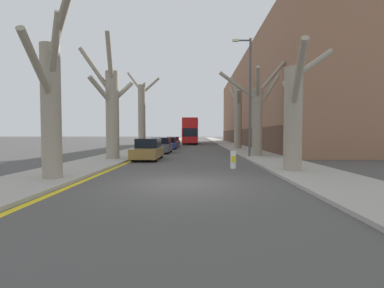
{
  "coord_description": "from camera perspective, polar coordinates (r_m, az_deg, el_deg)",
  "views": [
    {
      "loc": [
        0.58,
        -9.24,
        1.82
      ],
      "look_at": [
        -0.29,
        30.97,
        0.2
      ],
      "focal_mm": 24.0,
      "sensor_mm": 36.0,
      "label": 1
    }
  ],
  "objects": [
    {
      "name": "ground_plane",
      "position": [
        9.43,
        -2.34,
        -8.82
      ],
      "size": [
        300.0,
        300.0,
        0.0
      ],
      "primitive_type": "plane",
      "color": "#4C4947"
    },
    {
      "name": "sidewalk_left",
      "position": [
        59.59,
        -4.75,
        0.61
      ],
      "size": [
        3.31,
        120.0,
        0.12
      ],
      "primitive_type": "cube",
      "color": "#A39E93",
      "rests_on": "ground"
    },
    {
      "name": "sidewalk_right",
      "position": [
        59.48,
        6.13,
        0.6
      ],
      "size": [
        3.31,
        120.0,
        0.12
      ],
      "primitive_type": "cube",
      "color": "#A39E93",
      "rests_on": "ground"
    },
    {
      "name": "building_facade_right",
      "position": [
        44.12,
        16.81,
        8.44
      ],
      "size": [
        10.08,
        48.6,
        13.24
      ],
      "color": "#93664C",
      "rests_on": "ground"
    },
    {
      "name": "kerb_line_stripe",
      "position": [
        59.43,
        -2.99,
        0.55
      ],
      "size": [
        0.24,
        120.0,
        0.01
      ],
      "primitive_type": "cube",
      "color": "yellow",
      "rests_on": "ground"
    },
    {
      "name": "street_tree_left_0",
      "position": [
        11.11,
        -28.81,
        8.08
      ],
      "size": [
        2.44,
        2.87,
        6.58
      ],
      "color": "gray",
      "rests_on": "ground"
    },
    {
      "name": "street_tree_left_1",
      "position": [
        18.46,
        -17.49,
        7.53
      ],
      "size": [
        3.39,
        3.2,
        8.22
      ],
      "color": "gray",
      "rests_on": "ground"
    },
    {
      "name": "street_tree_left_2",
      "position": [
        26.83,
        -11.09,
        6.59
      ],
      "size": [
        3.64,
        2.35,
        8.47
      ],
      "color": "gray",
      "rests_on": "ground"
    },
    {
      "name": "street_tree_right_0",
      "position": [
        12.77,
        21.69,
        6.22
      ],
      "size": [
        2.49,
        4.48,
        5.62
      ],
      "color": "gray",
      "rests_on": "ground"
    },
    {
      "name": "street_tree_right_1",
      "position": [
        20.79,
        14.3,
        6.35
      ],
      "size": [
        5.16,
        2.58,
        7.41
      ],
      "color": "gray",
      "rests_on": "ground"
    },
    {
      "name": "street_tree_right_2",
      "position": [
        30.41,
        10.07,
        6.48
      ],
      "size": [
        1.16,
        4.68,
        8.58
      ],
      "color": "gray",
      "rests_on": "ground"
    },
    {
      "name": "double_decker_bus",
      "position": [
        45.49,
        -0.28,
        3.13
      ],
      "size": [
        2.57,
        10.55,
        4.37
      ],
      "color": "red",
      "rests_on": "ground"
    },
    {
      "name": "parked_car_0",
      "position": [
        18.29,
        -9.71,
        -1.27
      ],
      "size": [
        1.72,
        4.07,
        1.48
      ],
      "color": "olive",
      "rests_on": "ground"
    },
    {
      "name": "parked_car_1",
      "position": [
        24.56,
        -6.89,
        -0.36
      ],
      "size": [
        1.85,
        4.11,
        1.45
      ],
      "color": "#4C5156",
      "rests_on": "ground"
    },
    {
      "name": "parked_car_2",
      "position": [
        30.81,
        -5.23,
        0.11
      ],
      "size": [
        1.89,
        4.04,
        1.36
      ],
      "color": "navy",
      "rests_on": "ground"
    },
    {
      "name": "parked_car_3",
      "position": [
        35.77,
        -4.33,
        0.45
      ],
      "size": [
        1.79,
        3.95,
        1.39
      ],
      "color": "#4C5156",
      "rests_on": "ground"
    },
    {
      "name": "lamp_post",
      "position": [
        19.92,
        12.5,
        11.15
      ],
      "size": [
        1.4,
        0.2,
        8.87
      ],
      "color": "#4C4F54",
      "rests_on": "ground"
    },
    {
      "name": "traffic_bollard",
      "position": [
        13.57,
        9.15,
        -3.48
      ],
      "size": [
        0.29,
        0.31,
        0.91
      ],
      "color": "white",
      "rests_on": "ground"
    }
  ]
}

